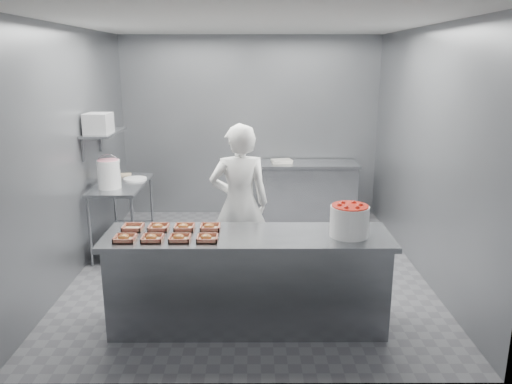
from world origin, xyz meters
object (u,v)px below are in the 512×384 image
tray_2 (180,238)px  appliance (98,123)px  tray_3 (207,238)px  worker (240,204)px  back_counter (308,191)px  tray_6 (184,227)px  prep_table (123,206)px  tray_4 (133,227)px  tray_7 (210,227)px  service_counter (248,280)px  tray_5 (158,227)px  tray_1 (152,238)px  strawberry_tub (349,220)px  tray_0 (125,238)px  glaze_bucket (109,173)px

tray_2 → appliance: size_ratio=0.58×
tray_3 → worker: (0.25, 1.16, -0.03)m
back_counter → tray_2: tray_2 is taller
tray_6 → back_counter: bearing=64.3°
tray_2 → tray_6: 0.29m
prep_table → appliance: size_ratio=3.68×
tray_4 → tray_7: size_ratio=1.00×
tray_3 → tray_6: same height
worker → service_counter: bearing=88.5°
back_counter → tray_5: size_ratio=8.01×
service_counter → tray_7: (-0.36, 0.15, 0.47)m
tray_2 → worker: bearing=66.9°
service_counter → tray_1: bearing=-170.0°
tray_6 → strawberry_tub: size_ratio=0.54×
tray_4 → tray_5: tray_5 is taller
tray_7 → worker: (0.25, 0.86, -0.03)m
tray_1 → tray_3: 0.48m
tray_0 → glaze_bucket: glaze_bucket is taller
tray_0 → worker: worker is taller
tray_6 → worker: 0.99m
tray_5 → glaze_bucket: glaze_bucket is taller
worker → strawberry_tub: worker is taller
strawberry_tub → tray_0: bearing=-176.8°
tray_1 → tray_2: same height
tray_2 → tray_0: bearing=180.0°
back_counter → tray_6: (-1.50, -3.10, 0.47)m
tray_0 → back_counter: bearing=59.8°
tray_0 → tray_7: bearing=22.2°
tray_4 → worker: (0.97, 0.86, -0.03)m
tray_3 → worker: size_ratio=0.11×
appliance → tray_1: bearing=-60.5°
tray_0 → tray_3: bearing=0.0°
worker → prep_table: bearing=-38.6°
tray_3 → tray_7: same height
tray_5 → strawberry_tub: bearing=-6.0°
service_counter → tray_0: tray_0 is taller
tray_1 → appliance: 2.29m
service_counter → strawberry_tub: (0.91, -0.04, 0.60)m
tray_0 → tray_2: (0.48, 0.00, 0.00)m
prep_table → tray_0: (0.57, -2.10, 0.33)m
prep_table → appliance: 1.12m
tray_2 → worker: size_ratio=0.11×
tray_0 → appliance: 2.19m
tray_2 → strawberry_tub: 1.51m
service_counter → tray_2: bearing=-166.1°
glaze_bucket → tray_1: bearing=-64.4°
tray_2 → glaze_bucket: 2.16m
tray_2 → tray_7: same height
tray_1 → strawberry_tub: (1.74, 0.11, 0.13)m
back_counter → tray_3: tray_3 is taller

